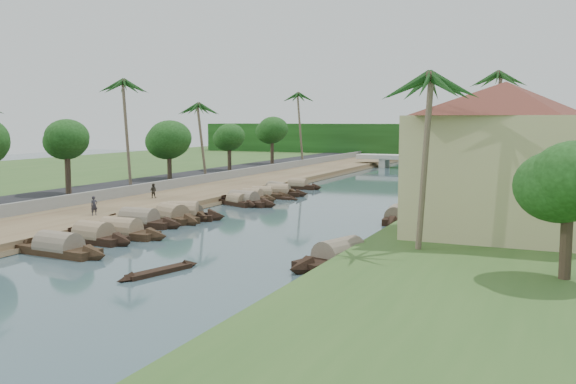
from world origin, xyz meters
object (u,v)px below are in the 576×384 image
at_px(sampan_0, 59,249).
at_px(person_near, 94,206).
at_px(bridge, 432,159).
at_px(building_near, 503,159).
at_px(sampan_1, 94,237).

relative_size(sampan_0, person_near, 5.29).
height_order(sampan_0, person_near, person_near).
xyz_separation_m(bridge, sampan_0, (-7.86, -86.00, -1.31)).
height_order(bridge, person_near, person_near).
relative_size(bridge, sampan_0, 3.21).
height_order(building_near, sampan_0, building_near).
bearing_deg(sampan_0, person_near, 124.41).
bearing_deg(bridge, person_near, -100.58).
xyz_separation_m(sampan_0, sampan_1, (-0.84, 4.42, 0.00)).
bearing_deg(bridge, sampan_0, -95.22).
height_order(building_near, person_near, building_near).
bearing_deg(person_near, sampan_0, -122.19).
bearing_deg(sampan_1, sampan_0, -73.00).
xyz_separation_m(bridge, sampan_1, (-8.71, -81.58, -1.31)).
xyz_separation_m(bridge, building_near, (18.99, -74.00, 4.66)).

